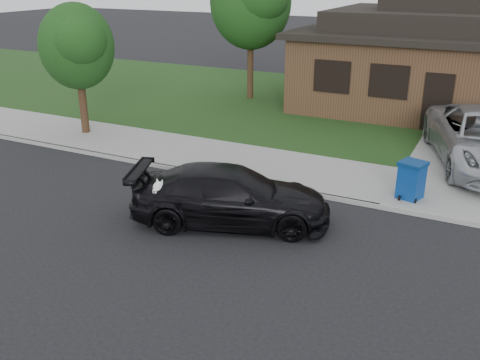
% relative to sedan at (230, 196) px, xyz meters
% --- Properties ---
extents(ground, '(120.00, 120.00, 0.00)m').
position_rel_sedan_xyz_m(ground, '(-0.69, -1.09, -0.69)').
color(ground, black).
rests_on(ground, ground).
extents(sidewalk, '(60.00, 3.00, 0.12)m').
position_rel_sedan_xyz_m(sidewalk, '(-0.69, 3.91, -0.63)').
color(sidewalk, gray).
rests_on(sidewalk, ground).
extents(curb, '(60.00, 0.12, 0.12)m').
position_rel_sedan_xyz_m(curb, '(-0.69, 2.41, -0.63)').
color(curb, gray).
rests_on(curb, ground).
extents(lawn, '(60.00, 13.00, 0.13)m').
position_rel_sedan_xyz_m(lawn, '(-0.69, 11.91, -0.62)').
color(lawn, '#193814').
rests_on(lawn, ground).
extents(sedan, '(5.11, 3.43, 1.38)m').
position_rel_sedan_xyz_m(sedan, '(0.00, 0.00, 0.00)').
color(sedan, black).
rests_on(sedan, ground).
extents(recycling_bin, '(0.76, 0.76, 1.01)m').
position_rel_sedan_xyz_m(recycling_bin, '(3.66, 3.15, -0.06)').
color(recycling_bin, navy).
rests_on(recycling_bin, sidewalk).
extents(house, '(12.60, 8.60, 4.65)m').
position_rel_sedan_xyz_m(house, '(3.31, 13.91, 1.45)').
color(house, '#422B1C').
rests_on(house, ground).
extents(tree_0, '(3.78, 3.60, 6.34)m').
position_rel_sedan_xyz_m(tree_0, '(-5.02, 11.79, 3.79)').
color(tree_0, '#332114').
rests_on(tree_0, ground).
extents(tree_2, '(2.73, 2.60, 4.59)m').
position_rel_sedan_xyz_m(tree_2, '(-8.07, 4.02, 2.58)').
color(tree_2, '#332114').
rests_on(tree_2, ground).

